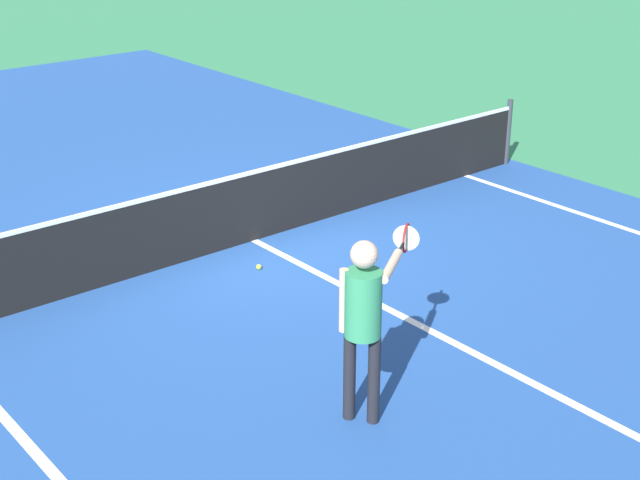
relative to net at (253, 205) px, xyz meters
The scene contains 6 objects.
ground_plane 0.49m from the net, ahead, with size 60.00×60.00×0.00m, color #337F51.
court_surface_inbounds 0.49m from the net, ahead, with size 10.62×24.40×0.00m, color #234C93.
line_center_service 3.24m from the net, 90.00° to the right, with size 0.10×6.40×0.01m, color white.
net is the anchor object (origin of this frame).
player_near 4.30m from the net, 112.62° to the right, with size 1.15×0.66×1.73m.
tennis_ball_near_net 1.02m from the net, 121.93° to the right, with size 0.07×0.07×0.07m, color #CCE033.
Camera 1 is at (-6.28, -8.96, 4.62)m, focal length 50.81 mm.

